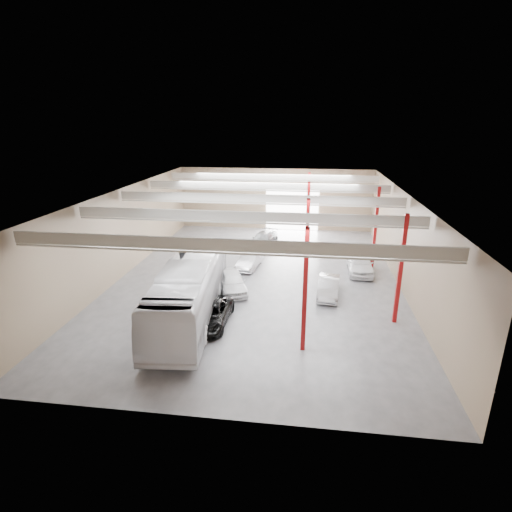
% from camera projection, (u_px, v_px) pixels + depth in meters
% --- Properties ---
extents(depot_shell, '(22.12, 32.12, 7.06)m').
position_uv_depth(depot_shell, '(260.00, 217.00, 30.96)').
color(depot_shell, '#4D4D52').
rests_on(depot_shell, ground).
extents(coach_bus, '(4.37, 13.72, 3.76)m').
position_uv_depth(coach_bus, '(190.00, 289.00, 25.59)').
color(coach_bus, silver).
rests_on(coach_bus, ground).
extents(black_sedan, '(2.37, 4.98, 1.37)m').
position_uv_depth(black_sedan, '(210.00, 314.00, 24.81)').
color(black_sedan, black).
rests_on(black_sedan, ground).
extents(car_row_a, '(3.18, 4.79, 1.52)m').
position_uv_depth(car_row_a, '(232.00, 282.00, 29.62)').
color(car_row_a, white).
rests_on(car_row_a, ground).
extents(car_row_b, '(2.02, 4.27, 1.35)m').
position_uv_depth(car_row_b, '(250.00, 260.00, 34.46)').
color(car_row_b, silver).
rests_on(car_row_b, ground).
extents(car_row_c, '(3.19, 5.07, 1.37)m').
position_uv_depth(car_row_c, '(263.00, 239.00, 40.42)').
color(car_row_c, slate).
rests_on(car_row_c, ground).
extents(car_right_near, '(1.83, 4.31, 1.38)m').
position_uv_depth(car_right_near, '(329.00, 287.00, 28.84)').
color(car_right_near, '#B9BABE').
rests_on(car_right_near, ground).
extents(car_right_far, '(2.00, 4.92, 1.67)m').
position_uv_depth(car_right_far, '(360.00, 263.00, 33.33)').
color(car_right_far, white).
rests_on(car_right_far, ground).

